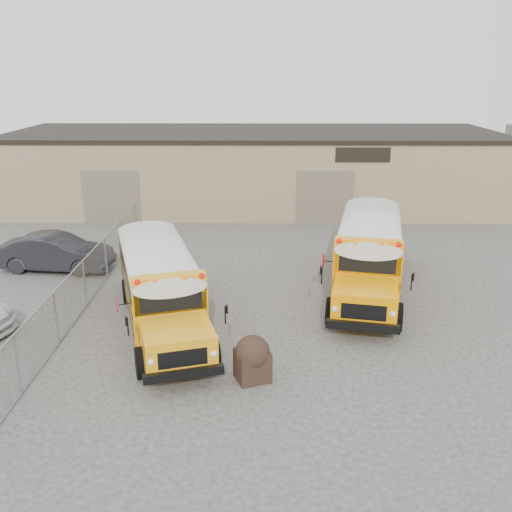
{
  "coord_description": "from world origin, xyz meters",
  "views": [
    {
      "loc": [
        0.48,
        -16.38,
        8.4
      ],
      "look_at": [
        0.26,
        4.23,
        1.6
      ],
      "focal_mm": 40.0,
      "sensor_mm": 36.0,
      "label": 1
    }
  ],
  "objects_px": {
    "school_bus_left": "(144,236)",
    "tarp_bundle": "(252,358)",
    "car_dark": "(56,252)",
    "school_bus_right": "(372,213)"
  },
  "relations": [
    {
      "from": "school_bus_left",
      "to": "tarp_bundle",
      "type": "relative_size",
      "value": 6.94
    },
    {
      "from": "tarp_bundle",
      "to": "car_dark",
      "type": "relative_size",
      "value": 0.28
    },
    {
      "from": "tarp_bundle",
      "to": "car_dark",
      "type": "distance_m",
      "value": 12.63
    },
    {
      "from": "school_bus_right",
      "to": "car_dark",
      "type": "height_order",
      "value": "school_bus_right"
    },
    {
      "from": "school_bus_right",
      "to": "tarp_bundle",
      "type": "distance_m",
      "value": 14.32
    },
    {
      "from": "school_bus_left",
      "to": "car_dark",
      "type": "bearing_deg",
      "value": -178.72
    },
    {
      "from": "school_bus_right",
      "to": "tarp_bundle",
      "type": "relative_size",
      "value": 7.4
    },
    {
      "from": "school_bus_right",
      "to": "tarp_bundle",
      "type": "height_order",
      "value": "school_bus_right"
    },
    {
      "from": "school_bus_right",
      "to": "school_bus_left",
      "type": "bearing_deg",
      "value": -159.91
    },
    {
      "from": "car_dark",
      "to": "tarp_bundle",
      "type": "bearing_deg",
      "value": -130.65
    }
  ]
}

